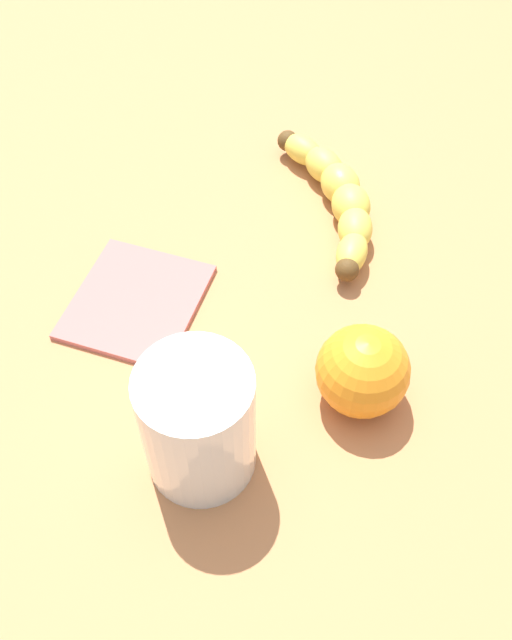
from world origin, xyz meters
The scene contains 5 objects.
wooden_tabletop centered at (0.00, 0.00, 1.50)cm, with size 120.00×120.00×3.00cm, color #B97647.
banana centered at (12.37, -9.16, 4.88)cm, with size 20.10×10.17×3.76cm.
smoothie_glass centered at (-16.06, 0.79, 8.30)cm, with size 8.35×8.35×10.99cm.
orange_fruit centered at (-9.44, -11.25, 6.74)cm, with size 7.48×7.48×7.48cm, color orange.
folded_napkin centered at (-1.24, 8.67, 3.30)cm, with size 12.23×10.94×0.60cm, color #BC6660.
Camera 1 is at (-41.02, -5.39, 53.92)cm, focal length 40.38 mm.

